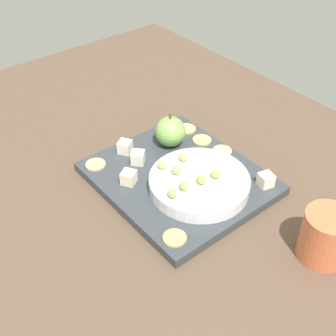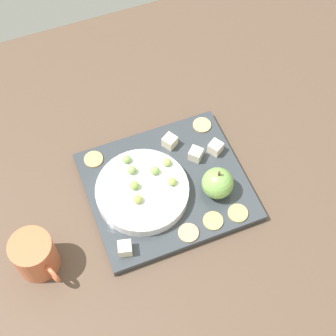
{
  "view_description": "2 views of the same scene",
  "coord_description": "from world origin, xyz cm",
  "px_view_note": "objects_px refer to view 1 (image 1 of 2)",
  "views": [
    {
      "loc": [
        50.58,
        -39.76,
        61.71
      ],
      "look_at": [
        -0.67,
        1.72,
        8.04
      ],
      "focal_mm": 47.82,
      "sensor_mm": 36.0,
      "label": 1
    },
    {
      "loc": [
        18.26,
        51.48,
        96.67
      ],
      "look_at": [
        -0.65,
        3.03,
        10.47
      ],
      "focal_mm": 54.12,
      "sensor_mm": 36.0,
      "label": 2
    }
  ],
  "objects_px": {
    "platter": "(179,179)",
    "serving_dish": "(199,183)",
    "grape_5": "(202,179)",
    "cracker_4": "(175,238)",
    "grape_1": "(183,157)",
    "cheese_cube_1": "(266,180)",
    "cheese_cube_3": "(126,146)",
    "cheese_cube_0": "(138,157)",
    "cracker_2": "(202,140)",
    "cracker_0": "(96,165)",
    "grape_2": "(185,186)",
    "apple_whole": "(170,132)",
    "cheese_cube_2": "(129,177)",
    "grape_4": "(216,174)",
    "cracker_1": "(221,150)",
    "cracker_3": "(187,129)",
    "grape_3": "(176,170)",
    "grape_0": "(172,193)",
    "grape_6": "(162,165)",
    "cup": "(325,236)"
  },
  "relations": [
    {
      "from": "serving_dish",
      "to": "cheese_cube_1",
      "type": "bearing_deg",
      "value": 55.07
    },
    {
      "from": "cracker_0",
      "to": "cracker_1",
      "type": "xyz_separation_m",
      "value": [
        0.12,
        0.23,
        0.0
      ]
    },
    {
      "from": "cracker_0",
      "to": "grape_5",
      "type": "distance_m",
      "value": 0.22
    },
    {
      "from": "grape_5",
      "to": "platter",
      "type": "bearing_deg",
      "value": 177.18
    },
    {
      "from": "cracker_2",
      "to": "cup",
      "type": "height_order",
      "value": "cup"
    },
    {
      "from": "grape_3",
      "to": "grape_5",
      "type": "distance_m",
      "value": 0.05
    },
    {
      "from": "cracker_4",
      "to": "grape_1",
      "type": "relative_size",
      "value": 2.11
    },
    {
      "from": "serving_dish",
      "to": "cracker_4",
      "type": "distance_m",
      "value": 0.14
    },
    {
      "from": "cracker_0",
      "to": "cheese_cube_2",
      "type": "bearing_deg",
      "value": 14.31
    },
    {
      "from": "platter",
      "to": "grape_1",
      "type": "height_order",
      "value": "grape_1"
    },
    {
      "from": "cheese_cube_0",
      "to": "cheese_cube_3",
      "type": "xyz_separation_m",
      "value": [
        -0.05,
        0.0,
        0.0
      ]
    },
    {
      "from": "cheese_cube_0",
      "to": "cracker_4",
      "type": "relative_size",
      "value": 0.63
    },
    {
      "from": "cheese_cube_1",
      "to": "grape_0",
      "type": "bearing_deg",
      "value": -110.18
    },
    {
      "from": "cheese_cube_3",
      "to": "grape_2",
      "type": "bearing_deg",
      "value": -0.17
    },
    {
      "from": "cracker_3",
      "to": "cheese_cube_3",
      "type": "bearing_deg",
      "value": -97.1
    },
    {
      "from": "cheese_cube_0",
      "to": "grape_1",
      "type": "height_order",
      "value": "grape_1"
    },
    {
      "from": "platter",
      "to": "serving_dish",
      "type": "relative_size",
      "value": 1.71
    },
    {
      "from": "cracker_2",
      "to": "cracker_3",
      "type": "distance_m",
      "value": 0.05
    },
    {
      "from": "apple_whole",
      "to": "grape_6",
      "type": "distance_m",
      "value": 0.11
    },
    {
      "from": "serving_dish",
      "to": "cracker_0",
      "type": "relative_size",
      "value": 4.66
    },
    {
      "from": "apple_whole",
      "to": "cheese_cube_2",
      "type": "height_order",
      "value": "apple_whole"
    },
    {
      "from": "cheese_cube_1",
      "to": "cheese_cube_3",
      "type": "distance_m",
      "value": 0.29
    },
    {
      "from": "cracker_2",
      "to": "grape_2",
      "type": "bearing_deg",
      "value": -52.02
    },
    {
      "from": "serving_dish",
      "to": "cracker_3",
      "type": "distance_m",
      "value": 0.2
    },
    {
      "from": "platter",
      "to": "cracker_3",
      "type": "xyz_separation_m",
      "value": [
        -0.11,
        0.11,
        0.01
      ]
    },
    {
      "from": "serving_dish",
      "to": "cheese_cube_0",
      "type": "relative_size",
      "value": 7.36
    },
    {
      "from": "cheese_cube_2",
      "to": "cracker_3",
      "type": "height_order",
      "value": "cheese_cube_2"
    },
    {
      "from": "cheese_cube_0",
      "to": "cheese_cube_1",
      "type": "xyz_separation_m",
      "value": [
        0.21,
        0.15,
        0.0
      ]
    },
    {
      "from": "cracker_0",
      "to": "grape_5",
      "type": "relative_size",
      "value": 2.11
    },
    {
      "from": "cracker_1",
      "to": "grape_5",
      "type": "xyz_separation_m",
      "value": [
        0.07,
        -0.12,
        0.03
      ]
    },
    {
      "from": "cracker_4",
      "to": "grape_1",
      "type": "height_order",
      "value": "grape_1"
    },
    {
      "from": "cracker_1",
      "to": "cheese_cube_3",
      "type": "bearing_deg",
      "value": -128.7
    },
    {
      "from": "grape_3",
      "to": "grape_0",
      "type": "bearing_deg",
      "value": -46.02
    },
    {
      "from": "cracker_0",
      "to": "cracker_1",
      "type": "relative_size",
      "value": 1.0
    },
    {
      "from": "cracker_2",
      "to": "grape_1",
      "type": "relative_size",
      "value": 2.11
    },
    {
      "from": "cheese_cube_2",
      "to": "cracker_2",
      "type": "distance_m",
      "value": 0.2
    },
    {
      "from": "cheese_cube_2",
      "to": "grape_5",
      "type": "xyz_separation_m",
      "value": [
        0.11,
        0.09,
        0.02
      ]
    },
    {
      "from": "apple_whole",
      "to": "grape_5",
      "type": "height_order",
      "value": "apple_whole"
    },
    {
      "from": "cheese_cube_0",
      "to": "cracker_0",
      "type": "xyz_separation_m",
      "value": [
        -0.05,
        -0.07,
        -0.01
      ]
    },
    {
      "from": "cheese_cube_1",
      "to": "cracker_2",
      "type": "height_order",
      "value": "cheese_cube_1"
    },
    {
      "from": "apple_whole",
      "to": "grape_1",
      "type": "xyz_separation_m",
      "value": [
        0.08,
        -0.04,
        0.0
      ]
    },
    {
      "from": "apple_whole",
      "to": "grape_5",
      "type": "relative_size",
      "value": 3.36
    },
    {
      "from": "cup",
      "to": "cracker_0",
      "type": "bearing_deg",
      "value": -156.99
    },
    {
      "from": "grape_4",
      "to": "cracker_1",
      "type": "bearing_deg",
      "value": 130.03
    },
    {
      "from": "cracker_0",
      "to": "grape_2",
      "type": "xyz_separation_m",
      "value": [
        0.19,
        0.07,
        0.03
      ]
    },
    {
      "from": "cracker_2",
      "to": "cheese_cube_0",
      "type": "bearing_deg",
      "value": -99.75
    },
    {
      "from": "cracker_2",
      "to": "grape_2",
      "type": "relative_size",
      "value": 2.11
    },
    {
      "from": "cheese_cube_3",
      "to": "cracker_1",
      "type": "xyz_separation_m",
      "value": [
        0.12,
        0.15,
        -0.01
      ]
    },
    {
      "from": "cheese_cube_0",
      "to": "grape_1",
      "type": "distance_m",
      "value": 0.1
    },
    {
      "from": "grape_1",
      "to": "cracker_4",
      "type": "bearing_deg",
      "value": -44.79
    }
  ]
}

